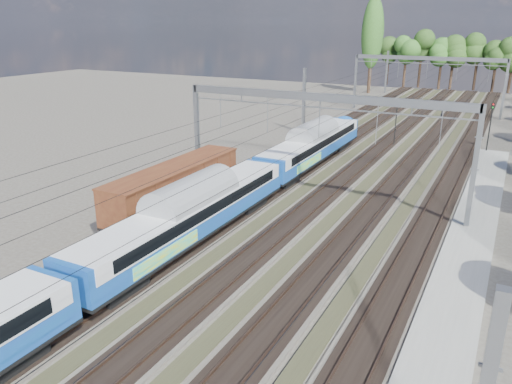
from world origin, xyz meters
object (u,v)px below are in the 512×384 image
at_px(freight_boxcar, 175,185).
at_px(worker, 442,113).
at_px(signal_far, 491,122).
at_px(emu_train, 188,209).
at_px(signal_near, 396,117).

xyz_separation_m(freight_boxcar, worker, (12.38, 52.15, -1.43)).
xyz_separation_m(worker, signal_far, (7.76, -20.67, 2.81)).
bearing_deg(freight_boxcar, emu_train, -46.69).
xyz_separation_m(emu_train, worker, (7.88, 56.92, -1.87)).
bearing_deg(signal_far, freight_boxcar, -125.25).
bearing_deg(emu_train, signal_far, 66.66).
relative_size(emu_train, signal_far, 11.48).
bearing_deg(freight_boxcar, signal_near, 71.44).
distance_m(worker, signal_far, 22.26).
bearing_deg(worker, signal_near, -168.31).
distance_m(signal_near, signal_far, 10.20).
height_order(emu_train, signal_near, signal_near).
distance_m(freight_boxcar, worker, 53.61).
xyz_separation_m(emu_train, signal_far, (15.64, 36.25, 0.94)).
bearing_deg(freight_boxcar, signal_far, 57.38).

